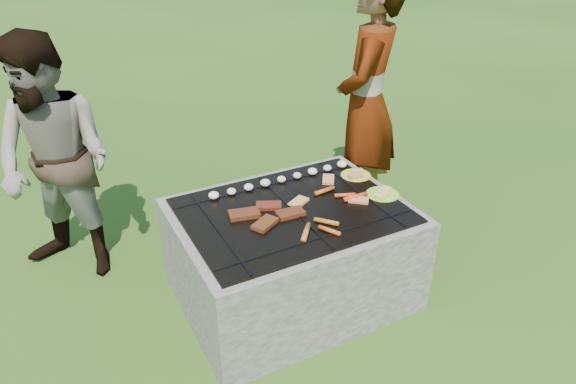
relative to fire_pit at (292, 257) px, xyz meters
name	(u,v)px	position (x,y,z in m)	size (l,w,h in m)	color
lawn	(292,294)	(0.00, 0.00, -0.28)	(60.00, 60.00, 0.00)	#1E4310
fire_pit	(292,257)	(0.00, 0.00, 0.00)	(1.30, 1.00, 0.62)	#A59D92
mushrooms	(282,179)	(0.10, 0.32, 0.35)	(0.95, 0.06, 0.04)	white
pork_slabs	(265,214)	(-0.16, 0.01, 0.34)	(0.40, 0.30, 0.02)	brown
sausages	(331,210)	(0.18, -0.13, 0.34)	(0.58, 0.46, 0.03)	#BC651F
bread_on_grate	(327,193)	(0.26, 0.06, 0.34)	(0.46, 0.43, 0.02)	#D6BF6D
plate_far	(356,175)	(0.56, 0.18, 0.33)	(0.22, 0.22, 0.03)	yellow
plate_near	(383,194)	(0.56, -0.10, 0.33)	(0.20, 0.20, 0.03)	#D2FF3C
cook	(367,105)	(0.89, 0.57, 0.62)	(0.66, 0.43, 1.81)	#A7978B
bystander	(56,163)	(-1.12, 0.89, 0.49)	(0.75, 0.58, 1.54)	gray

